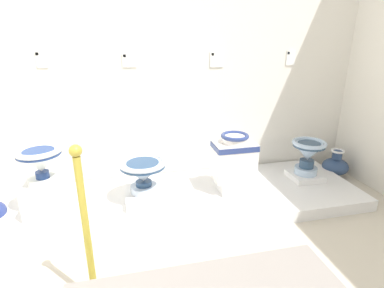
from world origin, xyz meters
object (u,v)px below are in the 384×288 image
(plinth_block_pale_glazed, at_px, (305,176))
(decorative_vase_companion, at_px, (335,166))
(plinth_block_tall_cobalt, at_px, (145,196))
(antique_toilet_broad_patterned, at_px, (40,160))
(antique_toilet_rightmost, at_px, (234,156))
(info_placard_second, at_px, (129,60))
(info_placard_third, at_px, (217,59))
(plinth_block_broad_patterned, at_px, (47,198))
(antique_toilet_pale_glazed, at_px, (308,152))
(plinth_block_rightmost, at_px, (233,183))
(stanchion_post_near_left, at_px, (91,262))
(antique_toilet_tall_cobalt, at_px, (143,171))
(info_placard_fourth, at_px, (291,57))
(info_placard_first, at_px, (41,59))

(plinth_block_pale_glazed, xyz_separation_m, decorative_vase_companion, (0.49, 0.17, -0.01))
(plinth_block_pale_glazed, bearing_deg, plinth_block_tall_cobalt, -177.16)
(antique_toilet_broad_patterned, distance_m, antique_toilet_rightmost, 1.63)
(info_placard_second, xyz_separation_m, info_placard_third, (0.84, 0.00, -0.00))
(plinth_block_broad_patterned, relative_size, antique_toilet_broad_patterned, 0.90)
(antique_toilet_pale_glazed, distance_m, decorative_vase_companion, 0.58)
(plinth_block_pale_glazed, xyz_separation_m, info_placard_second, (-1.67, 0.46, 1.14))
(antique_toilet_rightmost, bearing_deg, plinth_block_pale_glazed, 3.23)
(plinth_block_rightmost, distance_m, stanchion_post_near_left, 1.55)
(antique_toilet_tall_cobalt, bearing_deg, plinth_block_pale_glazed, 2.84)
(info_placard_fourth, xyz_separation_m, decorative_vase_companion, (0.51, -0.30, -1.14))
(plinth_block_tall_cobalt, xyz_separation_m, antique_toilet_tall_cobalt, (0.00, 0.00, 0.24))
(plinth_block_rightmost, relative_size, info_placard_first, 2.02)
(plinth_block_tall_cobalt, height_order, info_placard_third, info_placard_third)
(info_placard_third, bearing_deg, antique_toilet_rightmost, -86.78)
(info_placard_fourth, height_order, stanchion_post_near_left, info_placard_fourth)
(info_placard_fourth, bearing_deg, info_placard_first, -180.00)
(info_placard_third, bearing_deg, plinth_block_pale_glazed, -29.29)
(plinth_block_broad_patterned, height_order, info_placard_first, info_placard_first)
(antique_toilet_tall_cobalt, height_order, info_placard_third, info_placard_third)
(antique_toilet_rightmost, bearing_deg, info_placard_fourth, 33.43)
(plinth_block_tall_cobalt, relative_size, plinth_block_rightmost, 1.29)
(plinth_block_pale_glazed, distance_m, info_placard_fourth, 1.23)
(info_placard_second, bearing_deg, info_placard_third, 0.00)
(plinth_block_tall_cobalt, relative_size, decorative_vase_companion, 1.19)
(plinth_block_broad_patterned, distance_m, info_placard_second, 1.39)
(info_placard_first, bearing_deg, info_placard_fourth, 0.00)
(antique_toilet_broad_patterned, relative_size, antique_toilet_tall_cobalt, 0.86)
(plinth_block_tall_cobalt, distance_m, info_placard_fourth, 2.03)
(antique_toilet_broad_patterned, relative_size, antique_toilet_rightmost, 0.81)
(antique_toilet_rightmost, distance_m, decorative_vase_companion, 1.34)
(plinth_block_broad_patterned, relative_size, plinth_block_rightmost, 1.08)
(stanchion_post_near_left, bearing_deg, antique_toilet_pale_glazed, 26.80)
(plinth_block_pale_glazed, relative_size, antique_toilet_pale_glazed, 0.89)
(info_placard_third, distance_m, info_placard_fourth, 0.80)
(plinth_block_pale_glazed, bearing_deg, decorative_vase_companion, 19.21)
(antique_toilet_rightmost, height_order, info_placard_second, info_placard_second)
(antique_toilet_pale_glazed, bearing_deg, info_placard_second, 164.46)
(plinth_block_broad_patterned, xyz_separation_m, decorative_vase_companion, (2.91, 0.26, -0.11))
(antique_toilet_rightmost, relative_size, antique_toilet_pale_glazed, 1.24)
(plinth_block_pale_glazed, distance_m, decorative_vase_companion, 0.51)
(antique_toilet_broad_patterned, bearing_deg, info_placard_third, 19.18)
(antique_toilet_rightmost, height_order, decorative_vase_companion, antique_toilet_rightmost)
(plinth_block_tall_cobalt, xyz_separation_m, plinth_block_rightmost, (0.83, 0.04, 0.01))
(plinth_block_tall_cobalt, bearing_deg, decorative_vase_companion, 6.74)
(antique_toilet_tall_cobalt, xyz_separation_m, plinth_block_pale_glazed, (1.63, 0.08, -0.26))
(plinth_block_rightmost, relative_size, stanchion_post_near_left, 0.30)
(decorative_vase_companion, height_order, stanchion_post_near_left, stanchion_post_near_left)
(antique_toilet_pale_glazed, relative_size, info_placard_fourth, 2.28)
(decorative_vase_companion, bearing_deg, antique_toilet_pale_glazed, -160.79)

